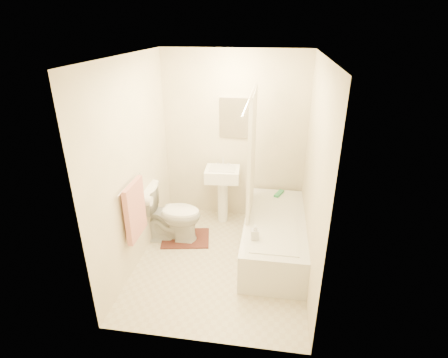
# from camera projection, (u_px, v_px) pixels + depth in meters

# --- Properties ---
(floor) EXTENTS (2.40, 2.40, 0.00)m
(floor) POSITION_uv_depth(u_px,v_px,m) (221.00, 261.00, 4.31)
(floor) COLOR beige
(floor) RESTS_ON ground
(ceiling) EXTENTS (2.40, 2.40, 0.00)m
(ceiling) POSITION_uv_depth(u_px,v_px,m) (220.00, 56.00, 3.33)
(ceiling) COLOR white
(ceiling) RESTS_ON ground
(wall_back) EXTENTS (2.00, 0.02, 2.40)m
(wall_back) POSITION_uv_depth(u_px,v_px,m) (234.00, 139.00, 4.90)
(wall_back) COLOR beige
(wall_back) RESTS_ON ground
(wall_left) EXTENTS (0.02, 2.40, 2.40)m
(wall_left) POSITION_uv_depth(u_px,v_px,m) (134.00, 166.00, 3.96)
(wall_left) COLOR beige
(wall_left) RESTS_ON ground
(wall_right) EXTENTS (0.02, 2.40, 2.40)m
(wall_right) POSITION_uv_depth(u_px,v_px,m) (314.00, 177.00, 3.68)
(wall_right) COLOR beige
(wall_right) RESTS_ON ground
(mirror) EXTENTS (0.40, 0.03, 0.55)m
(mirror) POSITION_uv_depth(u_px,v_px,m) (234.00, 118.00, 4.76)
(mirror) COLOR white
(mirror) RESTS_ON wall_back
(curtain_rod) EXTENTS (0.03, 1.70, 0.03)m
(curtain_rod) POSITION_uv_depth(u_px,v_px,m) (251.00, 97.00, 3.54)
(curtain_rod) COLOR silver
(curtain_rod) RESTS_ON wall_back
(shower_curtain) EXTENTS (0.04, 0.80, 1.55)m
(shower_curtain) POSITION_uv_depth(u_px,v_px,m) (252.00, 156.00, 4.22)
(shower_curtain) COLOR silver
(shower_curtain) RESTS_ON curtain_rod
(towel_bar) EXTENTS (0.02, 0.60, 0.02)m
(towel_bar) POSITION_uv_depth(u_px,v_px,m) (129.00, 184.00, 3.77)
(towel_bar) COLOR silver
(towel_bar) RESTS_ON wall_left
(towel) EXTENTS (0.06, 0.45, 0.66)m
(towel) POSITION_uv_depth(u_px,v_px,m) (135.00, 210.00, 3.90)
(towel) COLOR #CC7266
(towel) RESTS_ON towel_bar
(toilet_paper) EXTENTS (0.11, 0.12, 0.12)m
(toilet_paper) POSITION_uv_depth(u_px,v_px,m) (147.00, 201.00, 4.26)
(toilet_paper) COLOR white
(toilet_paper) RESTS_ON wall_left
(toilet) EXTENTS (0.79, 0.46, 0.77)m
(toilet) POSITION_uv_depth(u_px,v_px,m) (172.00, 214.00, 4.60)
(toilet) COLOR white
(toilet) RESTS_ON floor
(sink) EXTENTS (0.49, 0.40, 0.92)m
(sink) POSITION_uv_depth(u_px,v_px,m) (223.00, 193.00, 5.00)
(sink) COLOR white
(sink) RESTS_ON floor
(bathtub) EXTENTS (0.74, 1.69, 0.47)m
(bathtub) POSITION_uv_depth(u_px,v_px,m) (274.00, 236.00, 4.40)
(bathtub) COLOR silver
(bathtub) RESTS_ON floor
(bath_mat) EXTENTS (0.70, 0.57, 0.02)m
(bath_mat) POSITION_uv_depth(u_px,v_px,m) (186.00, 238.00, 4.75)
(bath_mat) COLOR #532B21
(bath_mat) RESTS_ON floor
(soap_bottle) EXTENTS (0.09, 0.10, 0.19)m
(soap_bottle) POSITION_uv_depth(u_px,v_px,m) (255.00, 232.00, 3.87)
(soap_bottle) COLOR white
(soap_bottle) RESTS_ON bathtub
(scrub_brush) EXTENTS (0.15, 0.23, 0.04)m
(scrub_brush) POSITION_uv_depth(u_px,v_px,m) (279.00, 194.00, 4.89)
(scrub_brush) COLOR #339957
(scrub_brush) RESTS_ON bathtub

